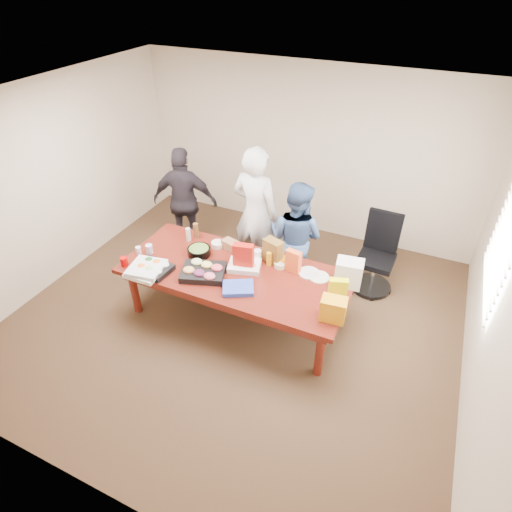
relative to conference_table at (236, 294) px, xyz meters
The scene contains 39 objects.
floor 0.39m from the conference_table, ahead, with size 5.50×5.00×0.02m, color #47301E.
ceiling 2.33m from the conference_table, ahead, with size 5.50×5.00×0.02m, color white.
wall_back 2.68m from the conference_table, 90.00° to the left, with size 5.50×0.04×2.70m, color beige.
wall_front 2.68m from the conference_table, 90.00° to the right, with size 5.50×0.04×2.70m, color beige.
wall_left 2.92m from the conference_table, behind, with size 0.04×5.00×2.70m, color beige.
wall_right 2.92m from the conference_table, ahead, with size 0.04×5.00×2.70m, color beige.
window_panel 3.00m from the conference_table, 12.44° to the left, with size 0.03×1.40×1.10m, color white.
window_blinds 2.97m from the conference_table, 12.62° to the left, with size 0.04×1.36×1.00m, color beige.
conference_table is the anchor object (origin of this frame).
office_chair 1.98m from the conference_table, 41.32° to the left, with size 0.56×0.56×1.09m, color black.
person_center 1.18m from the conference_table, 100.24° to the left, with size 0.71×0.47×1.95m, color silver.
person_right 1.10m from the conference_table, 63.99° to the left, with size 0.79×0.61×1.62m, color #334F7A.
person_left 1.86m from the conference_table, 141.66° to the left, with size 0.98×0.41×1.68m, color black.
veggie_tray 1.07m from the conference_table, 156.21° to the right, with size 0.42×0.33×0.06m, color black.
fruit_tray 0.57m from the conference_table, 145.29° to the right, with size 0.51×0.40×0.08m, color black.
sheet_cake 0.43m from the conference_table, 54.94° to the left, with size 0.39×0.29×0.07m, color white.
salad_bowl 0.73m from the conference_table, 168.27° to the left, with size 0.30×0.30×0.10m, color black.
chip_bag_blue 0.53m from the conference_table, 57.78° to the right, with size 0.35×0.26×0.05m, color #2B46B0.
chip_bag_red 0.56m from the conference_table, 49.21° to the left, with size 0.24×0.10×0.36m, color #B4190D.
chip_bag_yellow 1.37m from the conference_table, ahead, with size 0.20×0.08×0.31m, color #E8F107.
chip_bag_orange 0.87m from the conference_table, 24.89° to the left, with size 0.19×0.08×0.29m, color #F15A23.
mayo_jar 0.57m from the conference_table, 64.79° to the left, with size 0.09×0.09×0.15m, color white.
mustard_bottle 0.64m from the conference_table, 41.74° to the left, with size 0.07×0.07×0.18m, color orange.
dressing_bottle 1.06m from the conference_table, 150.76° to the left, with size 0.07×0.07×0.21m, color brown.
ranch_bottle 1.05m from the conference_table, 158.32° to the left, with size 0.06×0.06×0.19m, color beige.
banana_bunch 0.76m from the conference_table, 37.27° to the left, with size 0.22×0.13×0.07m, color #FFA300.
bread_loaf 0.63m from the conference_table, 120.53° to the left, with size 0.31×0.13×0.12m, color #96613E.
kraft_bag 0.73m from the conference_table, 48.35° to the left, with size 0.24×0.14×0.31m, color brown.
red_cup 1.45m from the conference_table, 160.46° to the right, with size 0.09×0.09×0.12m, color #AD0302.
clear_cup_a 1.38m from the conference_table, behind, with size 0.07×0.07×0.10m, color white.
clear_cup_b 1.26m from the conference_table, behind, with size 0.09×0.09×0.12m, color silver.
pizza_box_lower 1.15m from the conference_table, 153.89° to the right, with size 0.40×0.40×0.05m, color white.
pizza_box_upper 1.16m from the conference_table, 154.35° to the right, with size 0.40×0.40×0.05m, color silver.
plate_a 1.08m from the conference_table, 17.64° to the left, with size 0.25×0.25×0.01m, color white.
plate_b 0.97m from the conference_table, 21.74° to the left, with size 0.26×0.26×0.02m, color white.
dip_bowl_a 0.69m from the conference_table, 34.20° to the left, with size 0.16×0.16×0.06m, color #F3E9B7.
dip_bowl_b 0.72m from the conference_table, 140.04° to the left, with size 0.17×0.17×0.07m, color beige.
grocery_bag_white 1.44m from the conference_table, 14.04° to the left, with size 0.30×0.22×0.33m, color white.
grocery_bag_yellow 1.43m from the conference_table, 13.09° to the right, with size 0.26×0.18×0.26m, color orange.
Camera 1 is at (1.91, -3.57, 3.90)m, focal length 29.54 mm.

